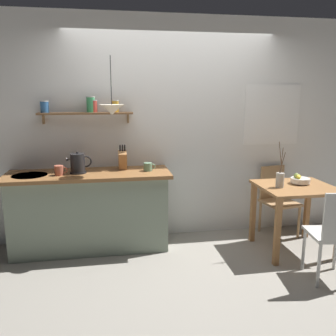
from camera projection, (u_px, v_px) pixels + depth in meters
The scene contains 14 objects.
ground_plane at pixel (180, 253), 4.05m from camera, with size 14.00×14.00×0.00m, color gray.
back_wall at pixel (187, 129), 4.43m from camera, with size 6.80×0.11×2.70m.
kitchen_counter at pixel (90, 211), 4.10m from camera, with size 1.83×0.63×0.92m.
wall_shelf at pixel (85, 110), 4.03m from camera, with size 1.06×0.20×0.31m.
dining_table at pixel (295, 198), 4.03m from camera, with size 0.82×0.74×0.77m.
dining_chair_near at pixel (334, 232), 3.34m from camera, with size 0.45×0.46×0.92m.
dining_chair_far at pixel (277, 197), 4.58m from camera, with size 0.46×0.47×0.87m.
fruit_bowl at pixel (300, 180), 4.08m from camera, with size 0.22×0.22×0.12m.
twig_vase at pixel (280, 179), 3.91m from camera, with size 0.09×0.09×0.51m.
electric_kettle at pixel (78, 164), 3.95m from camera, with size 0.27×0.18×0.24m.
knife_block at pixel (123, 160), 4.14m from camera, with size 0.09×0.18×0.30m.
coffee_mug_by_sink at pixel (59, 170), 3.86m from camera, with size 0.14×0.10×0.11m.
coffee_mug_spare at pixel (148, 167), 4.08m from camera, with size 0.14×0.10×0.09m.
pendant_lamp at pixel (112, 109), 3.75m from camera, with size 0.26×0.26×0.60m.
Camera 1 is at (-0.77, -3.69, 1.79)m, focal length 37.99 mm.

